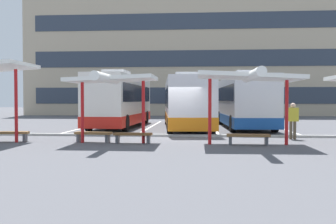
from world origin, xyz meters
The scene contains 17 objects.
ground_plane centered at (0.00, 0.00, 0.00)m, with size 160.00×160.00×0.00m, color #515156.
terminal_building centered at (0.03, 32.70, 8.75)m, with size 40.40×12.26×20.23m.
coach_bus_0 centered at (-4.19, 7.16, 1.77)m, with size 2.67×11.03×3.76m.
coach_bus_1 centered at (0.28, 6.14, 1.62)m, with size 3.69×12.11×3.50m.
coach_bus_2 centered at (4.11, 6.87, 1.72)m, with size 3.04×10.44×3.66m.
lane_stripe_0 centered at (-6.50, 7.34, 0.00)m, with size 0.16×14.00×0.01m, color white.
lane_stripe_1 centered at (-2.17, 7.34, 0.00)m, with size 0.16×14.00×0.01m, color white.
lane_stripe_2 centered at (2.17, 7.34, 0.00)m, with size 0.16×14.00×0.01m, color white.
lane_stripe_3 centered at (6.50, 7.34, 0.00)m, with size 0.16×14.00×0.01m, color white.
bench_1 centered at (-7.40, -2.60, 0.34)m, with size 1.97×0.67×0.45m.
waiting_shelter_1 centered at (-2.58, -2.96, 2.67)m, with size 3.66×4.24×2.89m.
bench_2 centered at (-3.48, -2.55, 0.33)m, with size 1.67×0.63×0.45m.
bench_3 centered at (-1.68, -2.84, 0.33)m, with size 1.64×0.44×0.45m.
waiting_shelter_2 centered at (3.14, -3.21, 2.74)m, with size 4.14×4.89×2.98m.
bench_4 centered at (3.14, -3.08, 0.34)m, with size 1.77×0.50×0.45m.
platform_kerb centered at (0.00, 0.35, 0.06)m, with size 44.00×0.24×0.12m, color #ADADA8.
waiting_passenger_1 centered at (5.52, -0.57, 1.00)m, with size 0.51×0.25×1.71m.
Camera 1 is at (1.09, -19.11, 1.83)m, focal length 41.44 mm.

